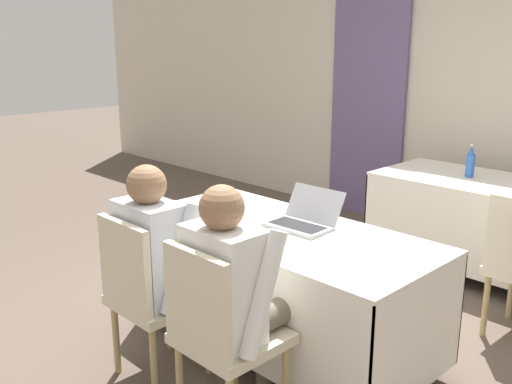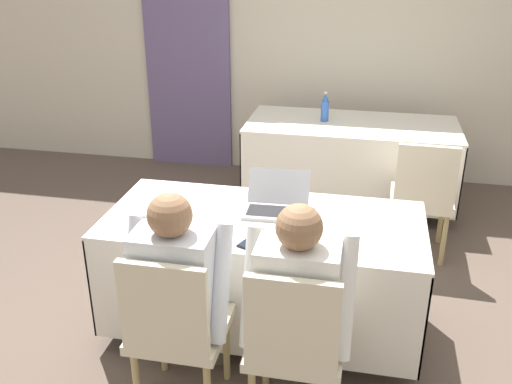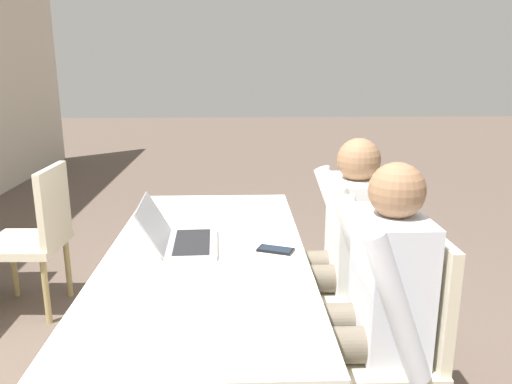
% 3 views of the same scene
% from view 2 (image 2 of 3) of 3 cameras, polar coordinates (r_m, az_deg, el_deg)
% --- Properties ---
extents(ground_plane, '(24.00, 24.00, 0.00)m').
position_cam_2_polar(ground_plane, '(3.55, 0.69, -13.43)').
color(ground_plane, brown).
extents(wall_back, '(12.00, 0.06, 2.70)m').
position_cam_2_polar(wall_back, '(5.51, 6.23, 15.38)').
color(wall_back, beige).
rests_on(wall_back, ground_plane).
extents(curtain_panel, '(0.85, 0.04, 2.65)m').
position_cam_2_polar(curtain_panel, '(5.72, -6.97, 15.40)').
color(curtain_panel, slate).
rests_on(curtain_panel, ground_plane).
extents(conference_table_near, '(1.77, 0.81, 0.74)m').
position_cam_2_polar(conference_table_near, '(3.24, 0.74, -5.47)').
color(conference_table_near, white).
rests_on(conference_table_near, ground_plane).
extents(conference_table_far, '(1.77, 0.81, 0.74)m').
position_cam_2_polar(conference_table_far, '(4.95, 9.48, 4.85)').
color(conference_table_far, white).
rests_on(conference_table_far, ground_plane).
extents(laptop, '(0.37, 0.33, 0.20)m').
position_cam_2_polar(laptop, '(3.23, 2.05, -1.27)').
color(laptop, '#99999E').
rests_on(laptop, conference_table_near).
extents(cell_phone, '(0.12, 0.16, 0.01)m').
position_cam_2_polar(cell_phone, '(2.91, -0.56, -5.03)').
color(cell_phone, black).
rests_on(cell_phone, conference_table_near).
extents(paper_beside_laptop, '(0.29, 0.34, 0.00)m').
position_cam_2_polar(paper_beside_laptop, '(3.43, -8.54, -0.70)').
color(paper_beside_laptop, white).
rests_on(paper_beside_laptop, conference_table_near).
extents(paper_centre_table, '(0.30, 0.35, 0.00)m').
position_cam_2_polar(paper_centre_table, '(3.31, 4.59, -1.39)').
color(paper_centre_table, white).
rests_on(paper_centre_table, conference_table_near).
extents(water_bottle, '(0.07, 0.07, 0.25)m').
position_cam_2_polar(water_bottle, '(4.90, 6.92, 8.33)').
color(water_bottle, '#2D5BB7').
rests_on(water_bottle, conference_table_far).
extents(chair_near_left, '(0.44, 0.44, 0.90)m').
position_cam_2_polar(chair_near_left, '(2.76, -8.08, -13.12)').
color(chair_near_left, tan).
rests_on(chair_near_left, ground_plane).
extents(chair_near_right, '(0.44, 0.44, 0.90)m').
position_cam_2_polar(chair_near_right, '(2.65, 3.88, -14.70)').
color(chair_near_right, tan).
rests_on(chair_near_right, ground_plane).
extents(chair_far_spare, '(0.45, 0.45, 0.90)m').
position_cam_2_polar(chair_far_spare, '(4.22, 16.32, -0.20)').
color(chair_far_spare, tan).
rests_on(chair_far_spare, ground_plane).
extents(person_checkered_shirt, '(0.50, 0.52, 1.16)m').
position_cam_2_polar(person_checkered_shirt, '(2.75, -7.57, -9.20)').
color(person_checkered_shirt, '#665B4C').
rests_on(person_checkered_shirt, ground_plane).
extents(person_white_shirt, '(0.50, 0.52, 1.16)m').
position_cam_2_polar(person_white_shirt, '(2.64, 4.29, -10.61)').
color(person_white_shirt, '#665B4C').
rests_on(person_white_shirt, ground_plane).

